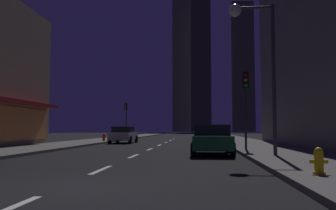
{
  "coord_description": "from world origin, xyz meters",
  "views": [
    {
      "loc": [
        2.95,
        -7.0,
        1.26
      ],
      "look_at": [
        0.0,
        26.24,
        3.61
      ],
      "focal_mm": 36.17,
      "sensor_mm": 36.0,
      "label": 1
    }
  ],
  "objects_px": {
    "car_parked_far": "(123,135)",
    "street_lamp_right": "(254,41)",
    "traffic_light_near_right": "(246,93)",
    "traffic_light_far_left": "(126,112)",
    "fire_hydrant_yellow_near": "(319,162)",
    "car_parked_near": "(212,139)",
    "fire_hydrant_far_left": "(104,137)"
  },
  "relations": [
    {
      "from": "fire_hydrant_far_left",
      "to": "street_lamp_right",
      "type": "distance_m",
      "value": 20.57
    },
    {
      "from": "car_parked_near",
      "to": "traffic_light_near_right",
      "type": "distance_m",
      "value": 3.52
    },
    {
      "from": "fire_hydrant_yellow_near",
      "to": "fire_hydrant_far_left",
      "type": "height_order",
      "value": "same"
    },
    {
      "from": "car_parked_near",
      "to": "traffic_light_far_left",
      "type": "xyz_separation_m",
      "value": [
        -9.1,
        22.52,
        2.45
      ]
    },
    {
      "from": "car_parked_near",
      "to": "fire_hydrant_yellow_near",
      "type": "relative_size",
      "value": 6.48
    },
    {
      "from": "fire_hydrant_yellow_near",
      "to": "car_parked_near",
      "type": "bearing_deg",
      "value": 106.07
    },
    {
      "from": "fire_hydrant_yellow_near",
      "to": "traffic_light_far_left",
      "type": "relative_size",
      "value": 0.16
    },
    {
      "from": "car_parked_near",
      "to": "car_parked_far",
      "type": "relative_size",
      "value": 1.0
    },
    {
      "from": "car_parked_far",
      "to": "fire_hydrant_yellow_near",
      "type": "distance_m",
      "value": 22.81
    },
    {
      "from": "car_parked_far",
      "to": "car_parked_near",
      "type": "bearing_deg",
      "value": -60.55
    },
    {
      "from": "fire_hydrant_far_left",
      "to": "traffic_light_far_left",
      "type": "bearing_deg",
      "value": 87.09
    },
    {
      "from": "traffic_light_near_right",
      "to": "traffic_light_far_left",
      "type": "height_order",
      "value": "same"
    },
    {
      "from": "fire_hydrant_yellow_near",
      "to": "fire_hydrant_far_left",
      "type": "xyz_separation_m",
      "value": [
        -11.8,
        22.62,
        0.0
      ]
    },
    {
      "from": "traffic_light_near_right",
      "to": "fire_hydrant_far_left",
      "type": "bearing_deg",
      "value": 131.32
    },
    {
      "from": "car_parked_far",
      "to": "traffic_light_near_right",
      "type": "distance_m",
      "value": 14.54
    },
    {
      "from": "car_parked_far",
      "to": "fire_hydrant_far_left",
      "type": "height_order",
      "value": "car_parked_far"
    },
    {
      "from": "car_parked_near",
      "to": "traffic_light_near_right",
      "type": "xyz_separation_m",
      "value": [
        1.9,
        1.67,
        2.45
      ]
    },
    {
      "from": "car_parked_near",
      "to": "traffic_light_far_left",
      "type": "bearing_deg",
      "value": 112.0
    },
    {
      "from": "traffic_light_near_right",
      "to": "traffic_light_far_left",
      "type": "distance_m",
      "value": 23.57
    },
    {
      "from": "car_parked_far",
      "to": "traffic_light_near_right",
      "type": "bearing_deg",
      "value": -50.59
    },
    {
      "from": "car_parked_far",
      "to": "fire_hydrant_yellow_near",
      "type": "relative_size",
      "value": 6.48
    },
    {
      "from": "fire_hydrant_yellow_near",
      "to": "traffic_light_near_right",
      "type": "height_order",
      "value": "traffic_light_near_right"
    },
    {
      "from": "traffic_light_far_left",
      "to": "car_parked_near",
      "type": "bearing_deg",
      "value": -68.0
    },
    {
      "from": "traffic_light_near_right",
      "to": "traffic_light_far_left",
      "type": "xyz_separation_m",
      "value": [
        -11.0,
        20.85,
        0.0
      ]
    },
    {
      "from": "fire_hydrant_far_left",
      "to": "street_lamp_right",
      "type": "relative_size",
      "value": 0.1
    },
    {
      "from": "car_parked_far",
      "to": "street_lamp_right",
      "type": "bearing_deg",
      "value": -58.55
    },
    {
      "from": "traffic_light_far_left",
      "to": "street_lamp_right",
      "type": "bearing_deg",
      "value": -66.01
    },
    {
      "from": "fire_hydrant_yellow_near",
      "to": "street_lamp_right",
      "type": "xyz_separation_m",
      "value": [
        -0.52,
        6.05,
        4.61
      ]
    },
    {
      "from": "traffic_light_far_left",
      "to": "street_lamp_right",
      "type": "xyz_separation_m",
      "value": [
        10.88,
        -24.45,
        1.87
      ]
    },
    {
      "from": "car_parked_far",
      "to": "traffic_light_far_left",
      "type": "height_order",
      "value": "traffic_light_far_left"
    },
    {
      "from": "fire_hydrant_yellow_near",
      "to": "traffic_light_near_right",
      "type": "distance_m",
      "value": 10.04
    },
    {
      "from": "car_parked_near",
      "to": "fire_hydrant_yellow_near",
      "type": "height_order",
      "value": "car_parked_near"
    }
  ]
}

